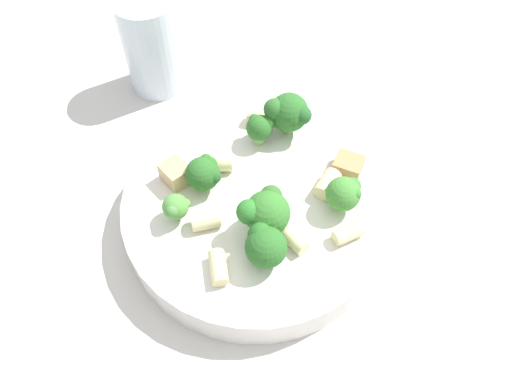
# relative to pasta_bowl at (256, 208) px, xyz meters

# --- Properties ---
(ground_plane) EXTENTS (2.00, 2.00, 0.00)m
(ground_plane) POSITION_rel_pasta_bowl_xyz_m (0.00, 0.00, -0.02)
(ground_plane) COLOR beige
(pasta_bowl) EXTENTS (0.25, 0.25, 0.04)m
(pasta_bowl) POSITION_rel_pasta_bowl_xyz_m (0.00, 0.00, 0.00)
(pasta_bowl) COLOR silver
(pasta_bowl) RESTS_ON ground_plane
(broccoli_floret_0) EXTENTS (0.03, 0.03, 0.04)m
(broccoli_floret_0) POSITION_rel_pasta_bowl_xyz_m (-0.04, 0.03, 0.04)
(broccoli_floret_0) COLOR #93B766
(broccoli_floret_0) RESTS_ON pasta_bowl
(broccoli_floret_1) EXTENTS (0.03, 0.03, 0.03)m
(broccoli_floret_1) POSITION_rel_pasta_bowl_xyz_m (0.02, 0.07, 0.04)
(broccoli_floret_1) COLOR #9EC175
(broccoli_floret_1) RESTS_ON pasta_bowl
(broccoli_floret_2) EXTENTS (0.04, 0.04, 0.04)m
(broccoli_floret_2) POSITION_rel_pasta_bowl_xyz_m (-0.01, -0.06, 0.04)
(broccoli_floret_2) COLOR #84AD60
(broccoli_floret_2) RESTS_ON pasta_bowl
(broccoli_floret_3) EXTENTS (0.03, 0.03, 0.04)m
(broccoli_floret_3) POSITION_rel_pasta_bowl_xyz_m (0.07, -0.03, 0.04)
(broccoli_floret_3) COLOR #9EC175
(broccoli_floret_3) RESTS_ON pasta_bowl
(broccoli_floret_4) EXTENTS (0.03, 0.03, 0.03)m
(broccoli_floret_4) POSITION_rel_pasta_bowl_xyz_m (-0.07, 0.00, 0.03)
(broccoli_floret_4) COLOR #84AD60
(broccoli_floret_4) RESTS_ON pasta_bowl
(broccoli_floret_5) EXTENTS (0.04, 0.04, 0.05)m
(broccoli_floret_5) POSITION_rel_pasta_bowl_xyz_m (0.05, 0.07, 0.04)
(broccoli_floret_5) COLOR #84AD60
(broccoli_floret_5) RESTS_ON pasta_bowl
(broccoli_floret_6) EXTENTS (0.04, 0.04, 0.04)m
(broccoli_floret_6) POSITION_rel_pasta_bowl_xyz_m (-0.00, -0.03, 0.04)
(broccoli_floret_6) COLOR #9EC175
(broccoli_floret_6) RESTS_ON pasta_bowl
(rigatoni_0) EXTENTS (0.02, 0.03, 0.01)m
(rigatoni_0) POSITION_rel_pasta_bowl_xyz_m (0.02, -0.06, 0.02)
(rigatoni_0) COLOR beige
(rigatoni_0) RESTS_ON pasta_bowl
(rigatoni_1) EXTENTS (0.03, 0.03, 0.02)m
(rigatoni_1) POSITION_rel_pasta_bowl_xyz_m (0.03, 0.09, 0.02)
(rigatoni_1) COLOR beige
(rigatoni_1) RESTS_ON pasta_bowl
(rigatoni_2) EXTENTS (0.03, 0.03, 0.02)m
(rigatoni_2) POSITION_rel_pasta_bowl_xyz_m (0.07, -0.01, 0.02)
(rigatoni_2) COLOR beige
(rigatoni_2) RESTS_ON pasta_bowl
(rigatoni_3) EXTENTS (0.02, 0.03, 0.01)m
(rigatoni_3) POSITION_rel_pasta_bowl_xyz_m (-0.05, -0.06, 0.02)
(rigatoni_3) COLOR beige
(rigatoni_3) RESTS_ON pasta_bowl
(rigatoni_4) EXTENTS (0.03, 0.02, 0.02)m
(rigatoni_4) POSITION_rel_pasta_bowl_xyz_m (-0.02, 0.04, 0.02)
(rigatoni_4) COLOR beige
(rigatoni_4) RESTS_ON pasta_bowl
(rigatoni_5) EXTENTS (0.03, 0.02, 0.01)m
(rigatoni_5) POSITION_rel_pasta_bowl_xyz_m (0.06, -0.06, 0.02)
(rigatoni_5) COLOR beige
(rigatoni_5) RESTS_ON pasta_bowl
(rigatoni_6) EXTENTS (0.03, 0.02, 0.02)m
(rigatoni_6) POSITION_rel_pasta_bowl_xyz_m (-0.05, -0.02, 0.02)
(rigatoni_6) COLOR beige
(rigatoni_6) RESTS_ON pasta_bowl
(chicken_chunk_0) EXTENTS (0.03, 0.03, 0.02)m
(chicken_chunk_0) POSITION_rel_pasta_bowl_xyz_m (-0.07, 0.04, 0.03)
(chicken_chunk_0) COLOR tan
(chicken_chunk_0) RESTS_ON pasta_bowl
(chicken_chunk_1) EXTENTS (0.04, 0.03, 0.02)m
(chicken_chunk_1) POSITION_rel_pasta_bowl_xyz_m (0.09, 0.01, 0.02)
(chicken_chunk_1) COLOR tan
(chicken_chunk_1) RESTS_ON pasta_bowl
(drinking_glass) EXTENTS (0.06, 0.06, 0.11)m
(drinking_glass) POSITION_rel_pasta_bowl_xyz_m (-0.06, 0.22, 0.03)
(drinking_glass) COLOR silver
(drinking_glass) RESTS_ON ground_plane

